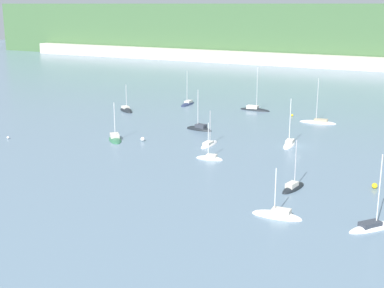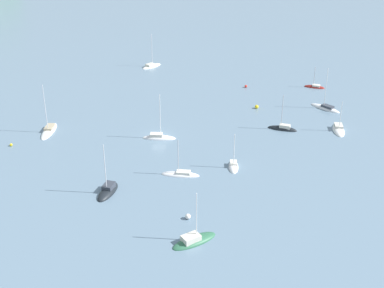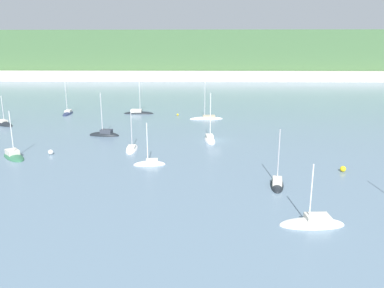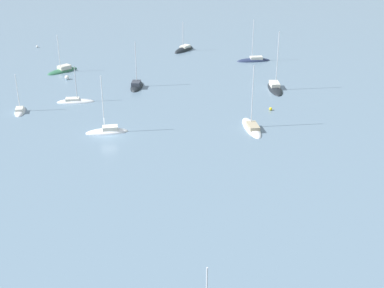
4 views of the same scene
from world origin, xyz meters
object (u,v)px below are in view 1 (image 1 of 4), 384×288
(sailboat_10, at_px, (373,227))
(sailboat_12, at_px, (210,159))
(mooring_buoy_3, at_px, (292,115))
(mooring_buoy_1, at_px, (375,186))
(sailboat_0, at_px, (126,111))
(sailboat_6, at_px, (289,145))
(mooring_buoy_0, at_px, (143,139))
(sailboat_9, at_px, (209,145))
(sailboat_5, at_px, (115,139))
(sailboat_4, at_px, (277,216))
(sailboat_7, at_px, (199,129))
(sailboat_1, at_px, (318,122))
(sailboat_11, at_px, (293,188))
(mooring_buoy_2, at_px, (8,138))
(sailboat_3, at_px, (188,104))
(sailboat_2, at_px, (255,110))

(sailboat_10, distance_m, sailboat_12, 36.51)
(mooring_buoy_3, bearing_deg, mooring_buoy_1, -59.38)
(sailboat_0, bearing_deg, sailboat_6, 20.60)
(mooring_buoy_0, bearing_deg, sailboat_9, 15.02)
(sailboat_5, bearing_deg, sailboat_4, 18.75)
(sailboat_7, height_order, mooring_buoy_1, sailboat_7)
(sailboat_1, xyz_separation_m, sailboat_12, (-9.45, -39.37, -0.02))
(sailboat_6, xyz_separation_m, sailboat_10, (21.83, -34.28, -0.02))
(sailboat_10, height_order, sailboat_11, sailboat_10)
(sailboat_5, relative_size, mooring_buoy_1, 9.91)
(sailboat_11, distance_m, mooring_buoy_1, 12.47)
(sailboat_0, distance_m, sailboat_6, 50.91)
(sailboat_0, height_order, mooring_buoy_2, sailboat_0)
(sailboat_10, height_order, mooring_buoy_1, sailboat_10)
(sailboat_10, bearing_deg, mooring_buoy_2, 118.61)
(sailboat_10, relative_size, mooring_buoy_1, 11.85)
(sailboat_12, bearing_deg, mooring_buoy_3, -98.90)
(sailboat_1, bearing_deg, mooring_buoy_2, 34.34)
(sailboat_4, distance_m, sailboat_5, 49.29)
(mooring_buoy_1, bearing_deg, sailboat_3, 140.23)
(sailboat_4, height_order, sailboat_6, sailboat_6)
(sailboat_0, relative_size, sailboat_10, 0.78)
(sailboat_2, relative_size, sailboat_12, 1.64)
(sailboat_1, distance_m, sailboat_4, 60.43)
(sailboat_3, bearing_deg, mooring_buoy_2, -20.34)
(sailboat_7, distance_m, sailboat_11, 41.75)
(sailboat_6, relative_size, sailboat_9, 1.37)
(sailboat_5, xyz_separation_m, sailboat_7, (11.26, 16.31, -0.01))
(sailboat_5, bearing_deg, sailboat_12, 38.94)
(sailboat_6, bearing_deg, sailboat_9, -69.36)
(mooring_buoy_2, bearing_deg, sailboat_1, 40.45)
(sailboat_1, height_order, mooring_buoy_0, sailboat_1)
(sailboat_1, xyz_separation_m, sailboat_4, (10.28, -59.55, -0.02))
(sailboat_6, distance_m, mooring_buoy_1, 26.94)
(sailboat_7, relative_size, mooring_buoy_0, 11.26)
(sailboat_11, distance_m, mooring_buoy_0, 38.77)
(sailboat_4, bearing_deg, mooring_buoy_3, -77.60)
(mooring_buoy_0, xyz_separation_m, mooring_buoy_1, (47.08, -7.98, -0.00))
(sailboat_0, xyz_separation_m, sailboat_2, (29.54, 16.60, 0.07))
(sailboat_0, bearing_deg, sailboat_11, 2.67)
(sailboat_4, bearing_deg, sailboat_6, -78.03)
(sailboat_9, relative_size, mooring_buoy_0, 8.47)
(sailboat_7, xyz_separation_m, mooring_buoy_1, (41.43, -22.48, 0.30))
(sailboat_10, bearing_deg, sailboat_9, 90.82)
(sailboat_10, bearing_deg, sailboat_3, 81.23)
(sailboat_6, height_order, mooring_buoy_1, sailboat_6)
(sailboat_4, bearing_deg, mooring_buoy_1, -121.72)
(sailboat_4, height_order, sailboat_7, sailboat_7)
(sailboat_4, height_order, mooring_buoy_3, sailboat_4)
(sailboat_1, xyz_separation_m, mooring_buoy_1, (19.77, -41.99, 0.31))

